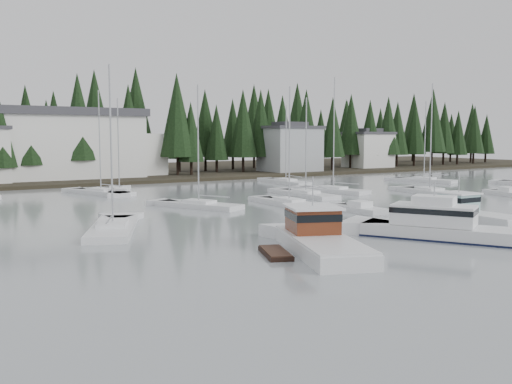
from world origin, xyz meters
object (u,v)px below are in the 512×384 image
cabin_cruiser_center (439,229)px  sailboat_2 (199,207)px  harbor_inn (75,144)px  sailboat_13 (120,193)px  house_east_b (368,149)px  runabout_1 (360,210)px  lobster_boat_brown (318,243)px  house_east_a (290,148)px  sailboat_3 (101,194)px  sailboat_11 (289,205)px  runabout_2 (509,194)px  sailboat_9 (333,192)px  sailboat_10 (429,193)px  sailboat_12 (306,196)px  lobster_boat_teal (470,216)px  sailboat_8 (113,231)px  sailboat_7 (424,182)px

cabin_cruiser_center → sailboat_2: (-6.14, 24.15, -0.61)m
harbor_inn → sailboat_13: (-1.20, -24.15, -5.72)m
house_east_b → runabout_1: bearing=-134.2°
lobster_boat_brown → runabout_1: size_ratio=1.87×
house_east_a → sailboat_3: sailboat_3 is taller
sailboat_2 → sailboat_11: bearing=-137.1°
runabout_2 → sailboat_9: bearing=61.7°
sailboat_2 → sailboat_10: sailboat_10 is taller
sailboat_9 → sailboat_12: 6.24m
sailboat_10 → sailboat_11: 21.73m
harbor_inn → sailboat_2: 42.17m
house_east_a → lobster_boat_brown: house_east_a is taller
lobster_boat_teal → sailboat_8: 28.39m
house_east_b → cabin_cruiser_center: size_ratio=0.88×
harbor_inn → sailboat_9: size_ratio=1.99×
sailboat_10 → sailboat_12: 15.81m
cabin_cruiser_center → sailboat_2: sailboat_2 is taller
sailboat_13 → sailboat_2: bearing=-153.9°
lobster_boat_teal → runabout_1: (-3.01, 9.75, -0.41)m
sailboat_8 → cabin_cruiser_center: bearing=-105.5°
sailboat_10 → runabout_2: sailboat_10 is taller
sailboat_8 → sailboat_11: (20.26, 5.86, 0.01)m
sailboat_7 → runabout_2: sailboat_7 is taller
lobster_boat_brown → sailboat_13: bearing=19.1°
harbor_inn → sailboat_11: size_ratio=2.36×
sailboat_7 → sailboat_10: bearing=117.3°
sailboat_7 → sailboat_9: size_ratio=0.87×
house_east_a → lobster_boat_teal: bearing=-112.4°
house_east_b → lobster_boat_teal: size_ratio=1.14×
sailboat_8 → lobster_boat_brown: bearing=-126.1°
house_east_b → sailboat_9: bearing=-138.4°
sailboat_7 → sailboat_13: 46.53m
house_east_a → sailboat_11: bearing=-126.0°
lobster_boat_brown → sailboat_13: (1.85, 40.96, -0.52)m
sailboat_2 → sailboat_10: 30.35m
house_east_a → lobster_boat_teal: house_east_a is taller
house_east_a → sailboat_12: bearing=-123.4°
sailboat_2 → sailboat_9: sailboat_9 is taller
runabout_1 → house_east_a: bearing=-28.3°
sailboat_11 → sailboat_2: bearing=69.5°
house_east_b → sailboat_9: sailboat_9 is taller
house_east_b → lobster_boat_brown: (-64.01, -62.77, -3.83)m
house_east_b → sailboat_12: (-44.74, -36.52, -4.35)m
sailboat_7 → cabin_cruiser_center: bearing=116.3°
cabin_cruiser_center → sailboat_2: 24.93m
cabin_cruiser_center → lobster_boat_brown: bearing=56.1°
sailboat_10 → sailboat_12: bearing=78.1°
house_east_a → harbor_inn: size_ratio=0.36×
sailboat_2 → sailboat_11: sailboat_2 is taller
house_east_a → sailboat_2: size_ratio=0.85×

